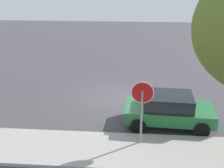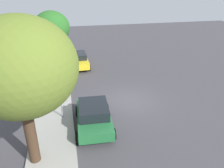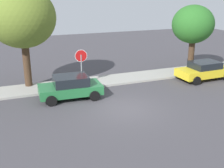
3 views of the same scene
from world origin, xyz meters
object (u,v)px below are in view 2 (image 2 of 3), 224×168
Objects in this scene: parked_car_yellow at (78,59)px; street_tree_mid_block at (22,68)px; street_tree_near_corner at (52,28)px; stop_sign at (60,92)px; parked_car_green at (94,115)px.

street_tree_mid_block reaches higher than parked_car_yellow.
parked_car_yellow is at bearing -12.52° from street_tree_mid_block.
parked_car_yellow is 0.78× the size of street_tree_near_corner.
stop_sign is at bearing 169.62° from parked_car_yellow.
stop_sign is at bearing 55.50° from parked_car_green.
stop_sign is 0.39× the size of street_tree_mid_block.
street_tree_near_corner is (9.40, 0.51, 2.02)m from stop_sign.
street_tree_mid_block is at bearing 127.53° from parked_car_green.
street_tree_mid_block reaches higher than parked_car_green.
street_tree_mid_block is (-12.91, 0.62, 0.91)m from street_tree_near_corner.
parked_car_green is 11.33m from street_tree_near_corner.
parked_car_yellow is at bearing -97.03° from street_tree_near_corner.
stop_sign is 2.46m from parked_car_green.
street_tree_near_corner is at bearing -2.77° from street_tree_mid_block.
stop_sign reaches higher than parked_car_green.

